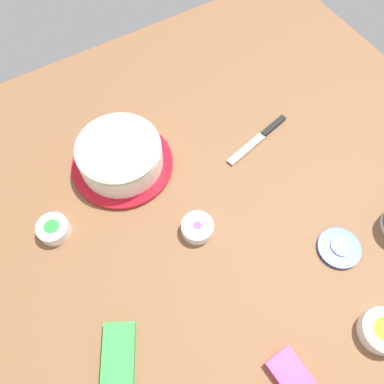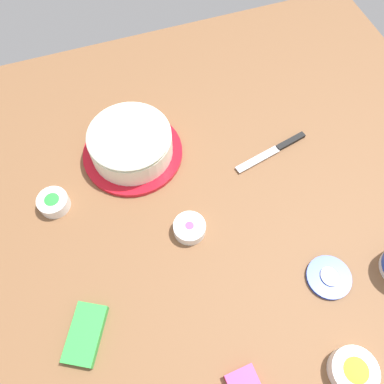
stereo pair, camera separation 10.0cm
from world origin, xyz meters
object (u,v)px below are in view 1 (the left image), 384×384
(frosted_cake, at_px, (120,155))
(frosting_tub_lid, at_px, (339,248))
(sprinkle_bowl_yellow, at_px, (383,331))
(sprinkle_bowl_green, at_px, (53,229))
(spreading_knife, at_px, (262,135))
(candy_box_upper, at_px, (297,384))
(candy_box_lower, at_px, (119,354))
(sprinkle_bowl_rainbow, at_px, (197,228))

(frosted_cake, height_order, frosting_tub_lid, frosted_cake)
(sprinkle_bowl_yellow, height_order, sprinkle_bowl_green, sprinkle_bowl_yellow)
(spreading_knife, xyz_separation_m, candy_box_upper, (-0.57, 0.32, 0.01))
(sprinkle_bowl_green, bearing_deg, candy_box_lower, -177.89)
(candy_box_lower, height_order, candy_box_upper, same)
(sprinkle_bowl_yellow, relative_size, sprinkle_bowl_green, 1.24)
(spreading_knife, distance_m, candy_box_upper, 0.65)
(frosting_tub_lid, bearing_deg, sprinkle_bowl_yellow, 164.68)
(frosting_tub_lid, distance_m, sprinkle_bowl_rainbow, 0.36)
(frosted_cake, height_order, candy_box_upper, frosted_cake)
(sprinkle_bowl_green, height_order, candy_box_upper, sprinkle_bowl_green)
(candy_box_upper, bearing_deg, spreading_knife, -33.22)
(spreading_knife, height_order, sprinkle_bowl_yellow, sprinkle_bowl_yellow)
(frosted_cake, bearing_deg, sprinkle_bowl_yellow, -156.71)
(frosted_cake, relative_size, candy_box_lower, 2.14)
(sprinkle_bowl_yellow, xyz_separation_m, sprinkle_bowl_green, (0.61, 0.54, -0.00))
(sprinkle_bowl_rainbow, distance_m, candy_box_lower, 0.34)
(sprinkle_bowl_yellow, bearing_deg, candy_box_lower, 63.82)
(frosting_tub_lid, xyz_separation_m, spreading_knife, (0.38, -0.04, -0.00))
(candy_box_lower, xyz_separation_m, candy_box_upper, (-0.25, -0.30, -0.00))
(spreading_knife, relative_size, sprinkle_bowl_yellow, 2.35)
(frosted_cake, relative_size, frosting_tub_lid, 2.61)
(frosting_tub_lid, distance_m, sprinkle_bowl_yellow, 0.21)
(frosting_tub_lid, xyz_separation_m, sprinkle_bowl_green, (0.41, 0.59, 0.01))
(sprinkle_bowl_yellow, distance_m, sprinkle_bowl_green, 0.81)
(sprinkle_bowl_rainbow, relative_size, candy_box_lower, 0.63)
(spreading_knife, bearing_deg, sprinkle_bowl_yellow, 170.73)
(frosted_cake, bearing_deg, frosting_tub_lid, -144.61)
(sprinkle_bowl_yellow, height_order, candy_box_upper, sprinkle_bowl_yellow)
(sprinkle_bowl_green, distance_m, candy_box_lower, 0.35)
(sprinkle_bowl_rainbow, xyz_separation_m, candy_box_lower, (-0.17, 0.30, -0.01))
(spreading_knife, relative_size, sprinkle_bowl_rainbow, 2.85)
(sprinkle_bowl_yellow, bearing_deg, sprinkle_bowl_rainbow, 27.84)
(candy_box_lower, distance_m, candy_box_upper, 0.39)
(frosted_cake, xyz_separation_m, frosting_tub_lid, (-0.50, -0.36, -0.04))
(frosting_tub_lid, height_order, sprinkle_bowl_yellow, sprinkle_bowl_yellow)
(frosting_tub_lid, bearing_deg, sprinkle_bowl_green, 55.46)
(frosting_tub_lid, height_order, sprinkle_bowl_green, sprinkle_bowl_green)
(candy_box_upper, bearing_deg, frosted_cake, 2.48)
(sprinkle_bowl_green, bearing_deg, spreading_knife, -92.35)
(spreading_knife, bearing_deg, candy_box_lower, 117.49)
(frosted_cake, distance_m, spreading_knife, 0.42)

